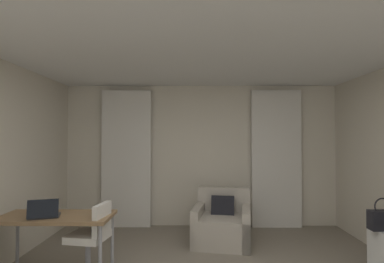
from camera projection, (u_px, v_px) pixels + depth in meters
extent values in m
cube|color=beige|center=(201.00, 155.00, 5.70)|extent=(5.12, 0.06, 2.60)
cube|color=white|center=(209.00, 25.00, 2.70)|extent=(5.12, 6.12, 0.06)
cube|color=silver|center=(126.00, 158.00, 5.58)|extent=(0.90, 0.06, 2.50)
cube|color=silver|center=(276.00, 158.00, 5.56)|extent=(0.90, 0.06, 2.50)
cube|color=#B2A899|center=(222.00, 230.00, 4.68)|extent=(0.99, 0.97, 0.43)
cube|color=#B2A899|center=(224.00, 199.00, 5.03)|extent=(0.87, 0.29, 0.38)
cube|color=#B2A899|center=(246.00, 226.00, 4.62)|extent=(0.26, 0.84, 0.57)
cube|color=#B2A899|center=(198.00, 224.00, 4.75)|extent=(0.26, 0.84, 0.57)
cube|color=black|center=(223.00, 207.00, 4.81)|extent=(0.39, 0.26, 0.37)
cube|color=olive|center=(56.00, 217.00, 3.52)|extent=(1.28, 0.59, 0.04)
cylinder|color=#99999E|center=(17.00, 241.00, 3.76)|extent=(0.04, 0.04, 0.69)
cylinder|color=#99999E|center=(112.00, 242.00, 3.76)|extent=(0.04, 0.04, 0.69)
cylinder|color=#99999E|center=(100.00, 257.00, 3.27)|extent=(0.04, 0.04, 0.69)
cylinder|color=gray|center=(88.00, 260.00, 3.47)|extent=(0.06, 0.06, 0.46)
cube|color=silver|center=(88.00, 236.00, 3.48)|extent=(0.46, 0.46, 0.08)
cube|color=silver|center=(102.00, 219.00, 3.45)|extent=(0.12, 0.36, 0.34)
cube|color=#2D2D33|center=(45.00, 216.00, 3.45)|extent=(0.37, 0.30, 0.02)
cube|color=black|center=(43.00, 209.00, 3.35)|extent=(0.32, 0.14, 0.20)
cube|color=black|center=(383.00, 220.00, 3.48)|extent=(0.30, 0.14, 0.22)
torus|color=black|center=(383.00, 206.00, 3.48)|extent=(0.20, 0.02, 0.20)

